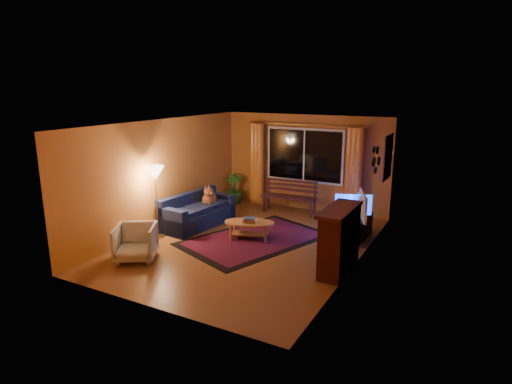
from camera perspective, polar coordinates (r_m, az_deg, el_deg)
The scene contains 22 objects.
floor at distance 9.03m, azimuth -0.91°, elevation -6.95°, with size 4.50×6.00×0.02m, color brown.
ceiling at distance 8.46m, azimuth -0.98°, elevation 9.20°, with size 4.50×6.00×0.02m, color white.
wall_back at distance 11.32m, azimuth 6.53°, elevation 3.91°, with size 4.50×0.02×2.50m, color #C47935.
wall_left at distance 9.93m, azimuth -12.41°, elevation 2.25°, with size 0.02×6.00×2.50m, color #C47935.
wall_right at distance 7.84m, azimuth 13.64°, elevation -0.95°, with size 0.02×6.00×2.50m, color #C47935.
window at distance 11.23m, azimuth 6.43°, elevation 4.87°, with size 2.00×0.02×1.30m, color black.
curtain_rod at distance 11.09m, azimuth 6.46°, elevation 8.92°, with size 0.03×0.03×3.20m, color #BF8C3F.
curtain_left at distance 11.79m, azimuth 0.17°, elevation 3.77°, with size 0.36×0.36×2.24m, color orange.
curtain_right at distance 10.81m, azimuth 12.91°, elevation 2.46°, with size 0.36×0.36×2.24m, color orange.
bench at distance 11.11m, azimuth 4.42°, elevation -1.72°, with size 1.41×0.41×0.42m, color #38161B.
potted_plant at distance 11.96m, azimuth -2.99°, elevation 0.45°, with size 0.47×0.47×0.83m, color #235B1E.
sofa at distance 10.13m, azimuth -7.79°, elevation -2.40°, with size 0.80×1.88×0.76m, color #121A3A.
dog at distance 10.37m, azimuth -6.25°, elevation -0.55°, with size 0.34×0.46×0.50m, color brown, non-canonical shape.
armchair at distance 8.42m, azimuth -15.77°, elevation -6.28°, with size 0.73×0.68×0.75m, color beige.
floor_lamp at distance 9.40m, azimuth -13.13°, elevation -1.33°, with size 0.26×0.26×1.58m, color #BF8C3F.
rug at distance 9.25m, azimuth -0.17°, elevation -6.29°, with size 1.93×3.05×0.02m, color #69040D.
coffee_table at distance 9.22m, azimuth -0.88°, elevation -5.12°, with size 1.08×1.08×0.39m, color #B57A41.
tv_console at distance 9.47m, azimuth 13.26°, elevation -4.72°, with size 0.38×1.14×0.47m, color black.
television at distance 9.32m, azimuth 13.44°, elevation -1.71°, with size 0.97×0.13×0.56m, color black.
fireplace at distance 7.73m, azimuth 11.06°, elevation -6.46°, with size 0.40×1.20×1.10m, color maroon.
mirror_cluster at distance 8.97m, azimuth 15.69°, elevation 4.39°, with size 0.06×0.60×0.56m, color black, non-canonical shape.
painting at distance 10.11m, azimuth 17.16°, elevation 4.46°, with size 0.04×0.76×0.96m, color #D45C2B.
Camera 1 is at (4.12, -7.35, 3.22)m, focal length 30.00 mm.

